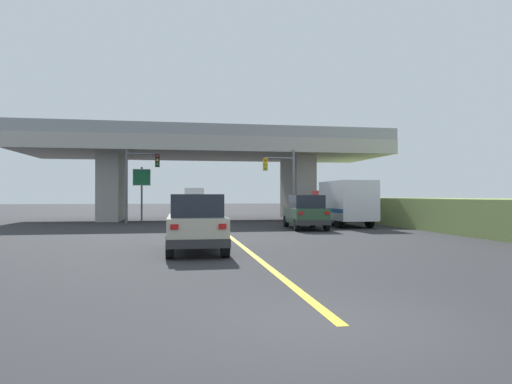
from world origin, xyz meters
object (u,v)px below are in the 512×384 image
at_px(box_truck, 343,202).
at_px(traffic_signal_nearside, 284,176).
at_px(suv_lead, 196,223).
at_px(semi_truck_distant, 194,199).
at_px(traffic_signal_farside, 138,174).
at_px(suv_crossing, 305,212).
at_px(sedan_oncoming, 196,205).
at_px(highway_sign, 142,182).

bearing_deg(box_truck, traffic_signal_nearside, 120.61).
height_order(suv_lead, semi_truck_distant, semi_truck_distant).
relative_size(traffic_signal_nearside, traffic_signal_farside, 0.98).
distance_m(suv_crossing, box_truck, 4.02).
bearing_deg(box_truck, suv_crossing, -144.20).
bearing_deg(suv_lead, box_truck, 50.88).
relative_size(suv_crossing, sedan_oncoming, 1.06).
height_order(suv_lead, highway_sign, highway_sign).
xyz_separation_m(suv_lead, box_truck, (10.08, 12.39, 0.54)).
relative_size(sedan_oncoming, highway_sign, 1.07).
relative_size(box_truck, semi_truck_distant, 0.93).
bearing_deg(traffic_signal_nearside, suv_lead, -112.65).
height_order(suv_crossing, box_truck, box_truck).
distance_m(sedan_oncoming, traffic_signal_nearside, 16.60).
xyz_separation_m(suv_crossing, semi_truck_distant, (-5.57, 32.39, 0.56)).
bearing_deg(traffic_signal_farside, box_truck, -20.42).
distance_m(traffic_signal_farside, semi_truck_distant, 25.52).
bearing_deg(box_truck, highway_sign, 150.67).
xyz_separation_m(suv_lead, highway_sign, (-3.44, 19.99, 2.01)).
relative_size(box_truck, sedan_oncoming, 1.48).
bearing_deg(box_truck, traffic_signal_farside, 159.58).
height_order(suv_lead, suv_crossing, same).
xyz_separation_m(suv_lead, suv_crossing, (6.84, 10.06, 0.00)).
xyz_separation_m(box_truck, traffic_signal_farside, (-13.61, 5.07, 2.00)).
bearing_deg(highway_sign, semi_truck_distant, 78.17).
relative_size(suv_lead, semi_truck_distant, 0.60).
relative_size(suv_crossing, semi_truck_distant, 0.66).
bearing_deg(sedan_oncoming, traffic_signal_nearside, -68.51).
relative_size(box_truck, traffic_signal_nearside, 1.22).
xyz_separation_m(box_truck, semi_truck_distant, (-8.81, 30.05, 0.02)).
bearing_deg(traffic_signal_farside, traffic_signal_nearside, -1.08).
relative_size(sedan_oncoming, traffic_signal_nearside, 0.82).
height_order(sedan_oncoming, highway_sign, highway_sign).
distance_m(suv_lead, box_truck, 15.98).
bearing_deg(traffic_signal_farside, semi_truck_distant, 79.13).
bearing_deg(suv_lead, semi_truck_distant, 88.29).
relative_size(traffic_signal_nearside, semi_truck_distant, 0.76).
xyz_separation_m(traffic_signal_nearside, semi_truck_distant, (-5.93, 25.19, -1.88)).
bearing_deg(semi_truck_distant, box_truck, -73.66).
bearing_deg(sedan_oncoming, box_truck, -66.18).
bearing_deg(semi_truck_distant, suv_crossing, -80.23).
distance_m(suv_lead, traffic_signal_nearside, 18.86).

